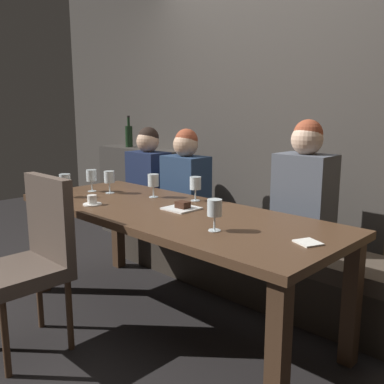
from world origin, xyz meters
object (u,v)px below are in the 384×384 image
at_px(wine_glass_center_front, 109,178).
at_px(dessert_plate, 182,207).
at_px(wine_glass_end_right, 195,184).
at_px(diner_redhead, 148,171).
at_px(wine_glass_near_right, 153,181).
at_px(espresso_cup, 92,201).
at_px(chair_near_side, 33,252).
at_px(banquette_bench, 238,260).
at_px(wine_glass_end_left, 91,177).
at_px(wine_glass_near_left, 215,209).
at_px(wine_bottle_dark_red, 129,136).
at_px(dining_table, 169,223).
at_px(diner_bearded, 186,178).
at_px(diner_far_end, 305,188).
at_px(wine_glass_far_left, 65,181).

distance_m(wine_glass_center_front, dessert_plate, 0.75).
height_order(wine_glass_end_right, dessert_plate, wine_glass_end_right).
relative_size(diner_redhead, wine_glass_center_front, 4.53).
xyz_separation_m(wine_glass_near_right, espresso_cup, (-0.10, -0.43, -0.09)).
bearing_deg(chair_near_side, diner_redhead, 115.70).
bearing_deg(banquette_bench, wine_glass_end_left, -139.99).
distance_m(wine_glass_center_front, wine_glass_near_left, 1.21).
xyz_separation_m(chair_near_side, wine_glass_end_left, (-0.50, 0.71, 0.29)).
bearing_deg(wine_glass_end_left, wine_bottle_dark_red, 130.67).
bearing_deg(dining_table, wine_glass_near_right, 153.32).
relative_size(chair_near_side, espresso_cup, 8.17).
bearing_deg(wine_glass_end_left, diner_bearded, 65.22).
height_order(banquette_bench, wine_glass_center_front, wine_glass_center_front).
distance_m(wine_glass_near_left, dessert_plate, 0.51).
bearing_deg(diner_far_end, dessert_plate, -125.73).
xyz_separation_m(wine_glass_near_left, espresso_cup, (-0.96, -0.10, -0.09)).
height_order(banquette_bench, dessert_plate, dessert_plate).
distance_m(dining_table, wine_glass_center_front, 0.72).
distance_m(banquette_bench, wine_glass_end_right, 0.75).
xyz_separation_m(dining_table, wine_glass_near_right, (-0.35, 0.17, 0.20)).
distance_m(wine_bottle_dark_red, wine_glass_end_right, 1.85).
bearing_deg(wine_glass_end_right, banquette_bench, 81.85).
xyz_separation_m(dining_table, espresso_cup, (-0.45, -0.26, 0.11)).
distance_m(chair_near_side, wine_glass_near_right, 0.94).
bearing_deg(wine_glass_center_front, wine_bottle_dark_red, 136.63).
bearing_deg(dessert_plate, dining_table, -130.66).
relative_size(diner_bearded, wine_glass_near_left, 4.54).
bearing_deg(wine_glass_far_left, dessert_plate, 20.22).
relative_size(diner_bearded, wine_glass_end_left, 4.54).
xyz_separation_m(chair_near_side, wine_glass_far_left, (-0.45, 0.47, 0.29)).
bearing_deg(wine_glass_near_left, wine_glass_end_left, 173.77).
height_order(banquette_bench, wine_glass_near_left, wine_glass_near_left).
relative_size(dining_table, wine_glass_far_left, 13.41).
bearing_deg(wine_glass_end_left, wine_glass_near_right, 20.17).
distance_m(wine_glass_far_left, espresso_cup, 0.35).
height_order(chair_near_side, wine_glass_near_left, chair_near_side).
distance_m(wine_glass_center_front, espresso_cup, 0.39).
xyz_separation_m(banquette_bench, wine_glass_near_left, (0.51, -0.85, 0.62)).
bearing_deg(dessert_plate, diner_redhead, 149.40).
xyz_separation_m(chair_near_side, diner_far_end, (0.86, 1.43, 0.29)).
xyz_separation_m(diner_far_end, wine_glass_near_left, (-0.01, -0.87, 0.01)).
distance_m(dining_table, diner_far_end, 0.90).
bearing_deg(espresso_cup, diner_far_end, 44.86).
height_order(diner_redhead, wine_glass_center_front, diner_redhead).
bearing_deg(dining_table, banquette_bench, 90.00).
xyz_separation_m(wine_glass_end_left, dessert_plate, (0.89, 0.07, -0.10)).
xyz_separation_m(banquette_bench, diner_redhead, (-1.03, -0.00, 0.57)).
bearing_deg(wine_glass_center_front, dining_table, -3.86).
relative_size(wine_bottle_dark_red, wine_glass_end_right, 1.99).
xyz_separation_m(dining_table, wine_glass_near_left, (0.51, -0.15, 0.20)).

